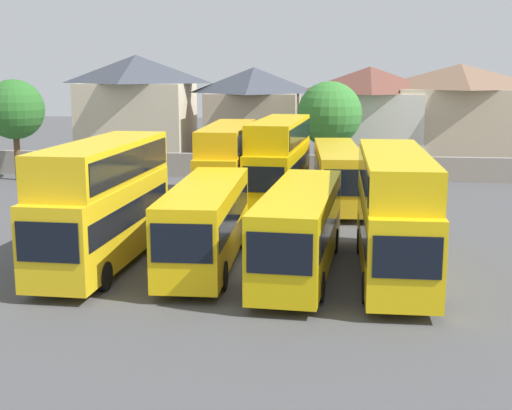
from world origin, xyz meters
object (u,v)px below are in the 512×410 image
(bus_3, at_px, (300,226))
(bus_6, at_px, (279,156))
(bus_5, at_px, (227,160))
(tree_behind_wall, at_px, (14,110))
(bus_1, at_px, (104,197))
(house_terrace_left, at_px, (137,107))
(bus_2, at_px, (206,220))
(bus_4, at_px, (394,207))
(tree_left_of_lot, at_px, (330,114))
(house_terrace_centre, at_px, (254,114))
(house_terrace_far_right, at_px, (458,114))
(bus_7, at_px, (337,172))
(house_terrace_right, at_px, (369,115))

(bus_3, xyz_separation_m, bus_6, (-2.20, 14.85, 0.90))
(bus_5, bearing_deg, tree_behind_wall, -114.50)
(bus_1, relative_size, house_terrace_left, 1.10)
(bus_3, height_order, bus_5, bus_5)
(bus_6, bearing_deg, bus_3, 12.00)
(bus_2, xyz_separation_m, bus_4, (7.60, -0.52, 0.81))
(tree_left_of_lot, xyz_separation_m, tree_behind_wall, (-22.66, -5.50, 0.48))
(house_terrace_centre, xyz_separation_m, house_terrace_far_right, (17.38, 0.58, 0.14))
(bus_7, distance_m, tree_left_of_lot, 12.53)
(bus_2, xyz_separation_m, house_terrace_left, (-12.55, 32.78, 2.77))
(bus_3, distance_m, bus_4, 3.75)
(house_terrace_centre, bearing_deg, house_terrace_far_right, 1.90)
(tree_left_of_lot, bearing_deg, bus_7, -86.40)
(bus_3, relative_size, house_terrace_left, 1.15)
(bus_1, height_order, bus_5, bus_1)
(bus_5, xyz_separation_m, tree_behind_wall, (-16.81, 7.13, 2.46))
(bus_2, xyz_separation_m, bus_5, (-1.35, 13.67, 0.73))
(tree_behind_wall, bearing_deg, bus_1, -56.66)
(bus_5, relative_size, bus_7, 0.91)
(bus_4, distance_m, bus_6, 15.84)
(bus_1, distance_m, house_terrace_left, 34.27)
(bus_5, bearing_deg, bus_4, 30.70)
(bus_7, bearing_deg, bus_3, -9.19)
(bus_4, distance_m, bus_5, 16.77)
(house_terrace_left, bearing_deg, bus_7, -46.37)
(bus_2, height_order, house_terrace_centre, house_terrace_centre)
(bus_4, xyz_separation_m, tree_behind_wall, (-25.75, 21.31, 2.38))
(house_terrace_left, relative_size, tree_left_of_lot, 1.35)
(tree_left_of_lot, bearing_deg, tree_behind_wall, -166.36)
(house_terrace_left, xyz_separation_m, tree_behind_wall, (-5.61, -11.98, 0.43))
(house_terrace_right, bearing_deg, bus_4, -90.22)
(bus_4, height_order, tree_left_of_lot, tree_left_of_lot)
(bus_6, relative_size, bus_7, 0.91)
(bus_2, distance_m, house_terrace_far_right, 36.79)
(tree_behind_wall, bearing_deg, tree_left_of_lot, 13.64)
(bus_2, distance_m, tree_behind_wall, 27.79)
(bus_1, relative_size, bus_6, 0.98)
(house_terrace_far_right, height_order, tree_behind_wall, house_terrace_far_right)
(house_terrace_left, height_order, tree_left_of_lot, house_terrace_left)
(house_terrace_left, height_order, house_terrace_far_right, house_terrace_left)
(house_terrace_right, xyz_separation_m, tree_left_of_lot, (-3.22, -6.42, 0.45))
(tree_left_of_lot, distance_m, tree_behind_wall, 23.32)
(bus_2, bearing_deg, house_terrace_far_right, 153.57)
(bus_2, height_order, bus_7, bus_7)
(bus_1, xyz_separation_m, bus_7, (9.48, 14.50, -0.92))
(bus_1, height_order, bus_2, bus_1)
(bus_3, distance_m, bus_6, 15.04)
(house_terrace_far_right, bearing_deg, house_terrace_right, -174.70)
(house_terrace_far_right, bearing_deg, house_terrace_centre, -178.10)
(bus_3, relative_size, tree_left_of_lot, 1.56)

